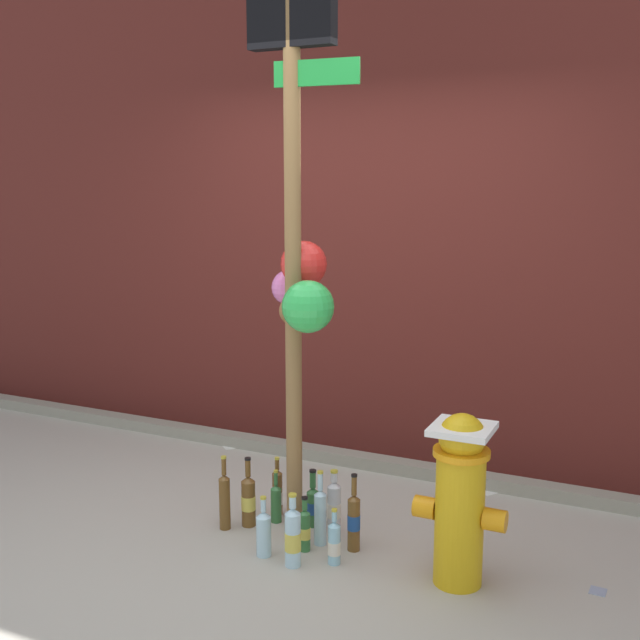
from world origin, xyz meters
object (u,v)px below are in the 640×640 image
(memorial_post, at_px, (298,238))
(bottle_0, at_px, (248,500))
(bottle_5, at_px, (305,529))
(bottle_10, at_px, (313,505))
(bottle_3, at_px, (277,492))
(bottle_4, at_px, (334,506))
(bottle_7, at_px, (334,543))
(bottle_11, at_px, (276,502))
(bottle_1, at_px, (354,521))
(bottle_9, at_px, (225,500))
(bottle_8, at_px, (264,532))
(bottle_2, at_px, (293,537))
(fire_hydrant, at_px, (460,496))
(bottle_6, at_px, (320,515))

(memorial_post, height_order, bottle_0, memorial_post)
(bottle_0, height_order, bottle_5, bottle_0)
(memorial_post, bearing_deg, bottle_10, 87.36)
(bottle_0, height_order, bottle_3, bottle_0)
(bottle_3, distance_m, bottle_4, 0.39)
(bottle_7, bearing_deg, bottle_5, 162.20)
(bottle_11, bearing_deg, bottle_0, -137.48)
(bottle_1, height_order, bottle_9, bottle_9)
(bottle_9, xyz_separation_m, bottle_11, (0.21, 0.19, -0.05))
(memorial_post, height_order, bottle_3, memorial_post)
(bottle_8, bearing_deg, bottle_2, -9.79)
(fire_hydrant, relative_size, bottle_9, 2.00)
(bottle_2, relative_size, bottle_7, 1.30)
(bottle_5, distance_m, bottle_6, 0.11)
(fire_hydrant, height_order, bottle_8, fire_hydrant)
(memorial_post, distance_m, bottle_10, 1.46)
(bottle_5, height_order, bottle_7, bottle_5)
(memorial_post, xyz_separation_m, bottle_4, (0.15, 0.12, -1.43))
(bottle_0, relative_size, bottle_3, 1.16)
(bottle_0, distance_m, bottle_4, 0.47)
(bottle_2, height_order, bottle_6, bottle_6)
(bottle_10, bearing_deg, bottle_7, -50.39)
(bottle_2, distance_m, bottle_8, 0.18)
(bottle_2, bearing_deg, bottle_9, 158.31)
(bottle_1, xyz_separation_m, bottle_8, (-0.39, -0.24, -0.04))
(memorial_post, relative_size, bottle_0, 7.29)
(bottle_2, bearing_deg, bottle_11, 127.63)
(bottle_0, height_order, bottle_7, bottle_0)
(memorial_post, relative_size, bottle_6, 7.10)
(bottle_8, bearing_deg, memorial_post, 74.72)
(bottle_2, distance_m, bottle_9, 0.56)
(bottle_7, distance_m, bottle_10, 0.43)
(bottle_9, relative_size, bottle_10, 1.28)
(bottle_1, bearing_deg, bottle_10, 152.03)
(bottle_3, bearing_deg, bottle_8, -69.91)
(bottle_10, bearing_deg, bottle_8, -100.76)
(bottle_8, bearing_deg, bottle_9, 152.62)
(bottle_2, height_order, bottle_9, bottle_9)
(bottle_2, xyz_separation_m, bottle_3, (-0.35, 0.49, -0.02))
(bottle_1, xyz_separation_m, bottle_7, (-0.03, -0.17, -0.05))
(bottle_1, height_order, bottle_2, bottle_1)
(bottle_9, bearing_deg, bottle_6, 6.04)
(bottle_8, height_order, bottle_9, bottle_9)
(bottle_1, distance_m, bottle_9, 0.73)
(fire_hydrant, relative_size, bottle_0, 2.12)
(memorial_post, distance_m, bottle_7, 1.50)
(fire_hydrant, relative_size, bottle_11, 2.75)
(bottle_4, relative_size, bottle_10, 1.10)
(bottle_2, xyz_separation_m, bottle_10, (-0.10, 0.44, -0.03))
(bottle_1, bearing_deg, memorial_post, 177.31)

